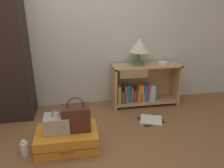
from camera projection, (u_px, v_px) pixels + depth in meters
ground_plane at (94, 161)px, 2.41m from camera, size 9.00×9.00×0.00m
back_wall at (82, 21)px, 3.30m from camera, size 6.40×0.10×2.60m
bookshelf at (142, 86)px, 3.59m from camera, size 1.06×0.35×0.66m
table_lamp at (139, 46)px, 3.37m from camera, size 0.30×0.30×0.41m
bowl at (163, 63)px, 3.49m from camera, size 0.15×0.15×0.04m
suitcase_large at (67, 139)px, 2.59m from camera, size 0.70×0.46×0.22m
train_case at (57, 123)px, 2.51m from camera, size 0.28×0.23×0.27m
handbag at (76, 118)px, 2.53m from camera, size 0.31×0.20×0.40m
bottle at (24, 148)px, 2.48m from camera, size 0.08×0.08×0.18m
open_book_on_floor at (151, 120)px, 3.20m from camera, size 0.37×0.35×0.02m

